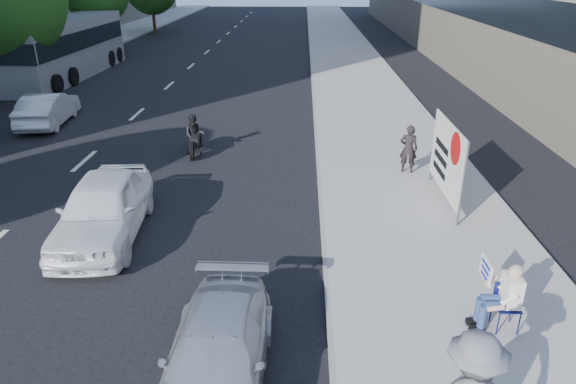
{
  "coord_description": "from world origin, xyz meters",
  "views": [
    {
      "loc": [
        0.91,
        -8.19,
        6.1
      ],
      "look_at": [
        0.61,
        2.33,
        1.44
      ],
      "focal_mm": 32.0,
      "sensor_mm": 36.0,
      "label": 1
    }
  ],
  "objects_px": {
    "protest_banner": "(447,158)",
    "motorcycle": "(195,137)",
    "white_sedan_near": "(103,208)",
    "white_sedan_mid": "(48,109)",
    "seated_protester": "(503,293)",
    "bus": "(66,48)",
    "pedestrian_woman": "(409,149)",
    "parked_sedan": "(217,356)"
  },
  "relations": [
    {
      "from": "pedestrian_woman",
      "to": "motorcycle",
      "type": "xyz_separation_m",
      "value": [
        -7.04,
        1.88,
        -0.27
      ]
    },
    {
      "from": "white_sedan_near",
      "to": "bus",
      "type": "relative_size",
      "value": 0.37
    },
    {
      "from": "white_sedan_near",
      "to": "bus",
      "type": "height_order",
      "value": "bus"
    },
    {
      "from": "motorcycle",
      "to": "bus",
      "type": "bearing_deg",
      "value": 119.11
    },
    {
      "from": "seated_protester",
      "to": "motorcycle",
      "type": "height_order",
      "value": "seated_protester"
    },
    {
      "from": "pedestrian_woman",
      "to": "white_sedan_mid",
      "type": "relative_size",
      "value": 0.37
    },
    {
      "from": "white_sedan_near",
      "to": "bus",
      "type": "bearing_deg",
      "value": 110.21
    },
    {
      "from": "motorcycle",
      "to": "parked_sedan",
      "type": "bearing_deg",
      "value": -85.08
    },
    {
      "from": "seated_protester",
      "to": "parked_sedan",
      "type": "relative_size",
      "value": 0.34
    },
    {
      "from": "bus",
      "to": "parked_sedan",
      "type": "bearing_deg",
      "value": -61.57
    },
    {
      "from": "white_sedan_mid",
      "to": "parked_sedan",
      "type": "bearing_deg",
      "value": 116.6
    },
    {
      "from": "protest_banner",
      "to": "parked_sedan",
      "type": "distance_m",
      "value": 8.56
    },
    {
      "from": "parked_sedan",
      "to": "pedestrian_woman",
      "type": "bearing_deg",
      "value": 63.92
    },
    {
      "from": "pedestrian_woman",
      "to": "white_sedan_near",
      "type": "distance_m",
      "value": 9.08
    },
    {
      "from": "pedestrian_woman",
      "to": "white_sedan_mid",
      "type": "distance_m",
      "value": 14.85
    },
    {
      "from": "white_sedan_near",
      "to": "protest_banner",
      "type": "bearing_deg",
      "value": 8.14
    },
    {
      "from": "seated_protester",
      "to": "protest_banner",
      "type": "xyz_separation_m",
      "value": [
        0.34,
        5.43,
        0.53
      ]
    },
    {
      "from": "protest_banner",
      "to": "parked_sedan",
      "type": "xyz_separation_m",
      "value": [
        -5.15,
        -6.79,
        -0.84
      ]
    },
    {
      "from": "white_sedan_near",
      "to": "white_sedan_mid",
      "type": "bearing_deg",
      "value": 116.41
    },
    {
      "from": "motorcycle",
      "to": "bus",
      "type": "relative_size",
      "value": 0.17
    },
    {
      "from": "protest_banner",
      "to": "motorcycle",
      "type": "bearing_deg",
      "value": 152.01
    },
    {
      "from": "parked_sedan",
      "to": "protest_banner",
      "type": "bearing_deg",
      "value": 53.84
    },
    {
      "from": "seated_protester",
      "to": "bus",
      "type": "height_order",
      "value": "bus"
    },
    {
      "from": "pedestrian_woman",
      "to": "motorcycle",
      "type": "distance_m",
      "value": 7.29
    },
    {
      "from": "protest_banner",
      "to": "white_sedan_mid",
      "type": "xyz_separation_m",
      "value": [
        -14.42,
        7.53,
        -0.73
      ]
    },
    {
      "from": "white_sedan_near",
      "to": "white_sedan_mid",
      "type": "relative_size",
      "value": 1.09
    },
    {
      "from": "white_sedan_mid",
      "to": "motorcycle",
      "type": "distance_m",
      "value": 7.65
    },
    {
      "from": "pedestrian_woman",
      "to": "protest_banner",
      "type": "height_order",
      "value": "protest_banner"
    },
    {
      "from": "parked_sedan",
      "to": "motorcycle",
      "type": "relative_size",
      "value": 1.9
    },
    {
      "from": "pedestrian_woman",
      "to": "protest_banner",
      "type": "relative_size",
      "value": 0.49
    },
    {
      "from": "parked_sedan",
      "to": "white_sedan_near",
      "type": "xyz_separation_m",
      "value": [
        -3.49,
        4.8,
        0.19
      ]
    },
    {
      "from": "white_sedan_near",
      "to": "parked_sedan",
      "type": "bearing_deg",
      "value": -58.82
    },
    {
      "from": "white_sedan_mid",
      "to": "pedestrian_woman",
      "type": "bearing_deg",
      "value": 152.5
    },
    {
      "from": "white_sedan_mid",
      "to": "bus",
      "type": "distance_m",
      "value": 10.62
    },
    {
      "from": "white_sedan_mid",
      "to": "bus",
      "type": "height_order",
      "value": "bus"
    },
    {
      "from": "seated_protester",
      "to": "pedestrian_woman",
      "type": "xyz_separation_m",
      "value": [
        -0.23,
        7.59,
        0.03
      ]
    },
    {
      "from": "seated_protester",
      "to": "bus",
      "type": "distance_m",
      "value": 28.86
    },
    {
      "from": "white_sedan_near",
      "to": "white_sedan_mid",
      "type": "height_order",
      "value": "white_sedan_near"
    },
    {
      "from": "pedestrian_woman",
      "to": "parked_sedan",
      "type": "distance_m",
      "value": 10.06
    },
    {
      "from": "seated_protester",
      "to": "motorcycle",
      "type": "distance_m",
      "value": 11.94
    },
    {
      "from": "protest_banner",
      "to": "white_sedan_mid",
      "type": "bearing_deg",
      "value": 152.44
    },
    {
      "from": "white_sedan_mid",
      "to": "motorcycle",
      "type": "xyz_separation_m",
      "value": [
        6.81,
        -3.48,
        -0.03
      ]
    }
  ]
}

